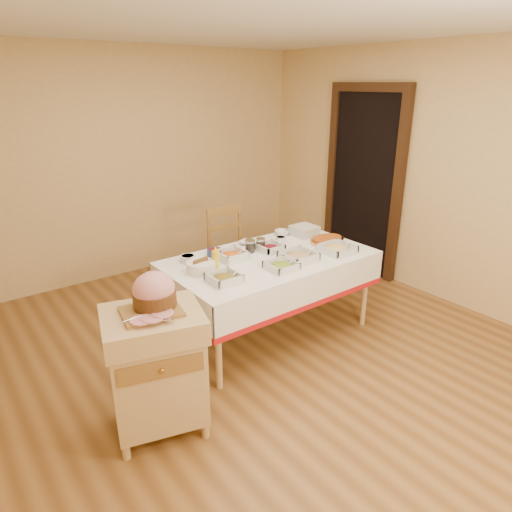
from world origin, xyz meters
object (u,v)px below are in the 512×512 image
at_px(dining_table, 270,274).
at_px(preserve_jar_left, 250,247).
at_px(ham_on_board, 154,294).
at_px(plate_stack, 304,231).
at_px(dining_chair, 232,254).
at_px(preserve_jar_right, 261,245).
at_px(mustard_bottle, 216,259).
at_px(bread_basket, 201,267).
at_px(butcher_cart, 156,365).
at_px(brass_platter, 327,240).

bearing_deg(dining_table, preserve_jar_left, 109.60).
relative_size(ham_on_board, plate_stack, 1.65).
relative_size(dining_chair, preserve_jar_left, 8.56).
xyz_separation_m(preserve_jar_right, plate_stack, (0.60, 0.07, -0.00)).
xyz_separation_m(dining_table, dining_chair, (0.14, 0.80, -0.09)).
height_order(mustard_bottle, bread_basket, mustard_bottle).
relative_size(dining_chair, preserve_jar_right, 9.01).
xyz_separation_m(butcher_cart, dining_chair, (1.50, 1.34, 0.02)).
bearing_deg(bread_basket, butcher_cart, -139.26).
xyz_separation_m(dining_chair, mustard_bottle, (-0.66, -0.74, 0.33)).
bearing_deg(bread_basket, preserve_jar_left, 12.40).
bearing_deg(ham_on_board, preserve_jar_left, 29.41).
distance_m(preserve_jar_left, plate_stack, 0.72).
xyz_separation_m(dining_table, ham_on_board, (-1.33, -0.51, 0.38)).
bearing_deg(plate_stack, dining_chair, 133.67).
height_order(butcher_cart, dining_chair, dining_chair).
height_order(dining_chair, preserve_jar_left, dining_chair).
bearing_deg(bread_basket, dining_table, -6.08).
xyz_separation_m(dining_table, mustard_bottle, (-0.53, 0.05, 0.25)).
relative_size(butcher_cart, ham_on_board, 2.29).
xyz_separation_m(dining_chair, brass_platter, (0.55, -0.82, 0.27)).
bearing_deg(brass_platter, plate_stack, 97.38).
bearing_deg(plate_stack, dining_table, -157.94).
height_order(preserve_jar_right, plate_stack, preserve_jar_right).
bearing_deg(dining_table, dining_chair, 80.16).
relative_size(ham_on_board, mustard_bottle, 1.95).
bearing_deg(preserve_jar_left, plate_stack, 5.05).
xyz_separation_m(butcher_cart, bread_basket, (0.71, 0.61, 0.31)).
xyz_separation_m(mustard_bottle, brass_platter, (1.21, -0.08, -0.06)).
distance_m(bread_basket, brass_platter, 1.35).
relative_size(dining_table, preserve_jar_right, 16.47).
xyz_separation_m(ham_on_board, brass_platter, (2.01, 0.49, -0.19)).
height_order(dining_chair, mustard_bottle, dining_chair).
distance_m(preserve_jar_left, brass_platter, 0.79).
bearing_deg(brass_platter, butcher_cart, -165.87).
relative_size(preserve_jar_left, mustard_bottle, 0.60).
relative_size(mustard_bottle, plate_stack, 0.85).
relative_size(dining_table, brass_platter, 4.96).
bearing_deg(bread_basket, mustard_bottle, -6.82).
height_order(dining_chair, plate_stack, dining_chair).
xyz_separation_m(ham_on_board, preserve_jar_right, (1.37, 0.70, -0.16)).
distance_m(preserve_jar_left, preserve_jar_right, 0.12).
relative_size(dining_chair, brass_platter, 2.71).
relative_size(bread_basket, brass_platter, 0.64).
relative_size(mustard_bottle, bread_basket, 0.83).
height_order(dining_table, butcher_cart, butcher_cart).
xyz_separation_m(plate_stack, brass_platter, (0.04, -0.29, -0.03)).
bearing_deg(butcher_cart, ham_on_board, 38.16).
bearing_deg(plate_stack, butcher_cart, -158.29).
bearing_deg(butcher_cart, bread_basket, 40.74).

